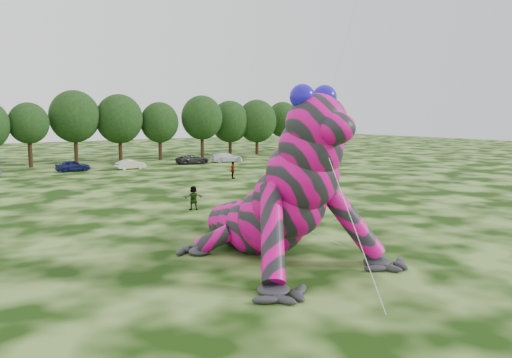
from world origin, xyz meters
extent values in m
plane|color=#16330A|center=(0.00, 0.00, 0.00)|extent=(240.00, 240.00, 0.00)
cylinder|color=silver|center=(12.82, 11.65, 8.53)|extent=(0.02, 0.02, 17.74)
cylinder|color=#382314|center=(11.68, 13.78, 0.12)|extent=(0.08, 0.08, 0.24)
imported|color=#111548|center=(4.42, 49.09, 0.70)|extent=(4.15, 1.75, 1.40)
imported|color=silver|center=(11.21, 47.34, 0.63)|extent=(3.96, 1.73, 1.26)
imported|color=#29292C|center=(21.10, 48.95, 0.66)|extent=(4.79, 2.23, 1.33)
imported|color=white|center=(26.39, 48.34, 0.71)|extent=(5.15, 2.66, 1.43)
imported|color=gray|center=(17.11, 31.68, 0.93)|extent=(0.74, 1.17, 1.86)
imported|color=gray|center=(5.09, 18.02, 0.91)|extent=(1.76, 0.91, 1.81)
camera|label=1|loc=(-11.98, -14.91, 7.15)|focal=35.00mm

